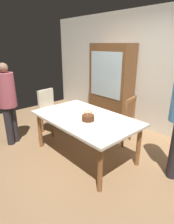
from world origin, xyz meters
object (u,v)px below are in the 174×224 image
Objects in this scene: plate_near_celebrant at (56,112)px; person_celebrant at (8,100)px; birthday_cake at (88,118)px; chair_spindle_back at (121,121)px; dining_table at (85,121)px; china_cabinet at (111,84)px; chair_upholstered at (50,109)px; plate_far_side at (92,112)px.

person_celebrant is at bearing -147.04° from plate_near_celebrant.
chair_spindle_back reaches higher than birthday_cake.
china_cabinet is (-0.80, 1.56, 0.29)m from dining_table.
birthday_cake is 1.48m from chair_upholstered.
china_cabinet reaches higher than plate_far_side.
plate_far_side is 0.71m from chair_spindle_back.
person_celebrant is at bearing -140.26° from plate_far_side.
plate_near_celebrant is at bearing -129.65° from plate_far_side.
person_celebrant reaches higher than dining_table.
birthday_cake is at bearing -6.79° from chair_upholstered.
chair_spindle_back reaches higher than plate_near_celebrant.
plate_near_celebrant is at bearing -118.35° from chair_spindle_back.
dining_table is 0.27m from plate_far_side.
plate_near_celebrant is 0.12× the size of china_cabinet.
person_celebrant reaches higher than plate_near_celebrant.
person_celebrant reaches higher than birthday_cake.
dining_table is 0.94× the size of china_cabinet.
dining_table is at bearing -3.82° from chair_upholstered.
chair_upholstered reaches higher than dining_table.
chair_spindle_back is 0.50× the size of china_cabinet.
chair_spindle_back is (0.60, 1.11, -0.28)m from plate_near_celebrant.
chair_spindle_back is 0.60× the size of person_celebrant.
plate_far_side is at bearing 128.33° from birthday_cake.
person_celebrant is at bearing -155.13° from birthday_cake.
plate_far_side is 0.23× the size of chair_spindle_back.
china_cabinet is at bearing 99.75° from plate_near_celebrant.
chair_spindle_back is at bearing 83.01° from dining_table.
plate_near_celebrant is 0.88m from chair_upholstered.
birthday_cake is 1.64m from person_celebrant.
birthday_cake is at bearing 24.87° from person_celebrant.
china_cabinet is (-0.71, 1.32, 0.21)m from plate_far_side.
plate_near_celebrant is at bearing -166.82° from birthday_cake.
chair_spindle_back is at bearing 29.31° from chair_upholstered.
chair_upholstered is (-1.39, -0.78, 0.07)m from chair_spindle_back.
dining_table is at bearing -62.80° from china_cabinet.
chair_spindle_back is (-0.07, 0.95, -0.32)m from birthday_cake.
chair_spindle_back is at bearing 72.57° from plate_far_side.
person_celebrant is at bearing -102.41° from china_cabinet.
china_cabinet is (-0.91, 0.69, 0.49)m from chair_spindle_back.
birthday_cake is at bearing -59.43° from china_cabinet.
dining_table is 1.13× the size of person_celebrant.
chair_upholstered is (-1.28, 0.09, -0.13)m from dining_table.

